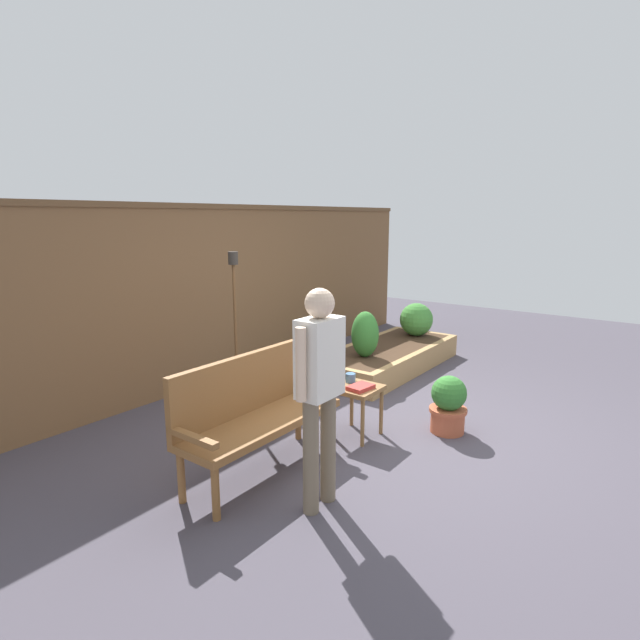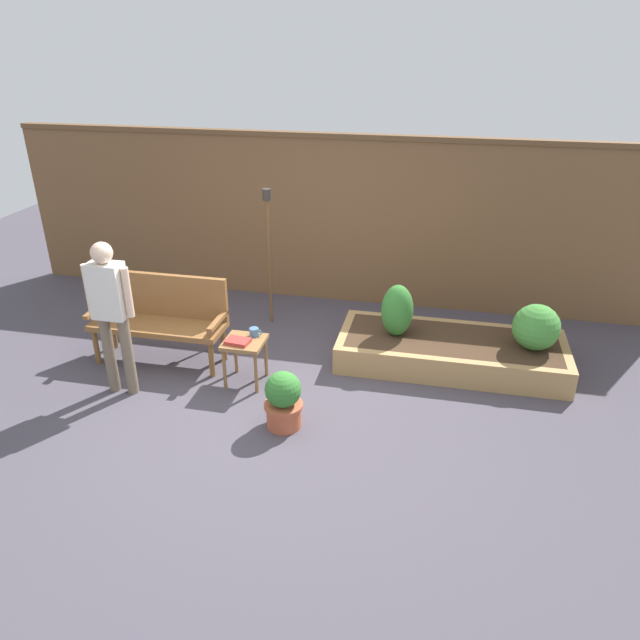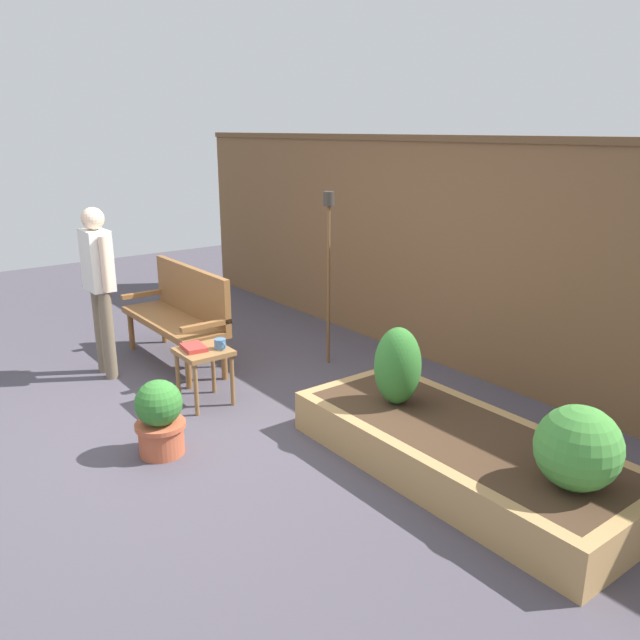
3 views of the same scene
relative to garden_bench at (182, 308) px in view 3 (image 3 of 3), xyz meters
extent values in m
plane|color=#47424C|center=(1.44, -0.59, -0.54)|extent=(14.00, 14.00, 0.00)
cube|color=brown|center=(1.44, 2.01, 0.51)|extent=(8.40, 0.10, 2.10)
cube|color=brown|center=(1.44, 2.01, 1.59)|extent=(8.40, 0.14, 0.06)
cylinder|color=brown|center=(0.66, 0.08, -0.34)|extent=(0.06, 0.06, 0.40)
cylinder|color=brown|center=(0.66, -0.28, -0.34)|extent=(0.06, 0.06, 0.40)
cylinder|color=brown|center=(-0.66, 0.08, -0.34)|extent=(0.06, 0.06, 0.40)
cylinder|color=brown|center=(-0.66, -0.28, -0.34)|extent=(0.06, 0.06, 0.40)
cube|color=brown|center=(0.00, -0.10, -0.11)|extent=(1.44, 0.48, 0.06)
cube|color=brown|center=(0.00, 0.11, 0.16)|extent=(1.44, 0.06, 0.48)
cube|color=brown|center=(-0.69, -0.10, 0.02)|extent=(0.06, 0.48, 0.04)
cube|color=brown|center=(0.69, -0.10, 0.02)|extent=(0.06, 0.48, 0.04)
cylinder|color=olive|center=(1.21, -0.14, -0.32)|extent=(0.04, 0.04, 0.44)
cylinder|color=olive|center=(1.21, -0.47, -0.32)|extent=(0.04, 0.04, 0.44)
cylinder|color=olive|center=(0.88, -0.14, -0.32)|extent=(0.04, 0.04, 0.44)
cylinder|color=olive|center=(0.88, -0.47, -0.32)|extent=(0.04, 0.04, 0.44)
cube|color=olive|center=(1.04, -0.31, -0.08)|extent=(0.40, 0.40, 0.04)
cylinder|color=teal|center=(1.11, -0.19, -0.02)|extent=(0.09, 0.09, 0.08)
torus|color=teal|center=(1.16, -0.19, -0.02)|extent=(0.06, 0.01, 0.06)
cube|color=#B2332D|center=(1.00, -0.37, -0.05)|extent=(0.25, 0.19, 0.04)
cylinder|color=#B75638|center=(1.62, -0.96, -0.44)|extent=(0.32, 0.32, 0.20)
cylinder|color=#B75638|center=(1.62, -0.96, -0.32)|extent=(0.35, 0.35, 0.04)
sphere|color=#33752D|center=(1.62, -0.96, -0.16)|extent=(0.33, 0.33, 0.33)
cube|color=#AD8451|center=(3.08, 0.06, -0.39)|extent=(2.40, 0.09, 0.30)
cube|color=#AD8451|center=(3.08, 0.97, -0.39)|extent=(2.40, 0.09, 0.30)
cube|color=#AD8451|center=(1.93, 0.52, -0.39)|extent=(0.09, 0.82, 0.30)
cube|color=#AD8451|center=(4.24, 0.52, -0.39)|extent=(0.09, 0.82, 0.30)
cube|color=#422D1E|center=(3.08, 0.52, -0.39)|extent=(2.22, 0.82, 0.30)
cylinder|color=brown|center=(2.48, 0.50, -0.21)|extent=(0.04, 0.04, 0.06)
ellipsoid|color=#33752D|center=(2.48, 0.50, 0.04)|extent=(0.34, 0.34, 0.57)
cylinder|color=brown|center=(3.90, 0.50, -0.21)|extent=(0.04, 0.04, 0.06)
sphere|color=#428938|center=(3.90, 0.50, -0.01)|extent=(0.48, 0.48, 0.48)
cylinder|color=brown|center=(0.89, 1.11, 0.22)|extent=(0.03, 0.03, 1.53)
cylinder|color=#332D28|center=(0.89, 1.11, 1.05)|extent=(0.10, 0.10, 0.13)
cylinder|color=#70604C|center=(0.00, -0.73, -0.13)|extent=(0.11, 0.11, 0.82)
cylinder|color=#70604C|center=(-0.20, -0.73, -0.13)|extent=(0.11, 0.11, 0.82)
cube|color=silver|center=(-0.10, -0.73, 0.55)|extent=(0.32, 0.20, 0.54)
cylinder|color=beige|center=(0.10, -0.73, 0.55)|extent=(0.07, 0.07, 0.49)
cylinder|color=beige|center=(-0.30, -0.73, 0.55)|extent=(0.07, 0.07, 0.49)
sphere|color=beige|center=(-0.10, -0.73, 0.92)|extent=(0.20, 0.20, 0.20)
camera|label=1|loc=(-2.71, -2.68, 1.47)|focal=28.33mm
camera|label=2|loc=(2.90, -5.27, 2.70)|focal=33.36mm
camera|label=3|loc=(5.54, -2.53, 1.67)|focal=35.73mm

